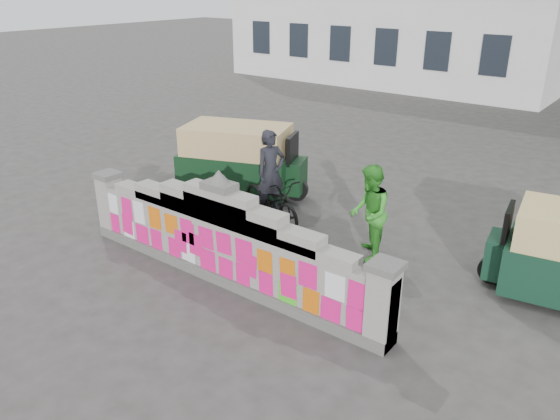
{
  "coord_description": "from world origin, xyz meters",
  "views": [
    {
      "loc": [
        5.79,
        -5.95,
        4.82
      ],
      "look_at": [
        0.47,
        1.0,
        1.1
      ],
      "focal_mm": 35.0,
      "sensor_mm": 36.0,
      "label": 1
    }
  ],
  "objects_px": {
    "cyclist_bike": "(271,200)",
    "cyclist_rider": "(271,184)",
    "rickshaw_left": "(240,159)",
    "pedestrian": "(369,213)"
  },
  "relations": [
    {
      "from": "cyclist_bike",
      "to": "cyclist_rider",
      "type": "xyz_separation_m",
      "value": [
        0.0,
        0.0,
        0.36
      ]
    },
    {
      "from": "rickshaw_left",
      "to": "pedestrian",
      "type": "bearing_deg",
      "value": -35.11
    },
    {
      "from": "cyclist_bike",
      "to": "pedestrian",
      "type": "relative_size",
      "value": 1.11
    },
    {
      "from": "cyclist_rider",
      "to": "pedestrian",
      "type": "height_order",
      "value": "pedestrian"
    },
    {
      "from": "cyclist_rider",
      "to": "cyclist_bike",
      "type": "bearing_deg",
      "value": 0.0
    },
    {
      "from": "rickshaw_left",
      "to": "cyclist_rider",
      "type": "bearing_deg",
      "value": -49.42
    },
    {
      "from": "cyclist_bike",
      "to": "rickshaw_left",
      "type": "height_order",
      "value": "rickshaw_left"
    },
    {
      "from": "cyclist_rider",
      "to": "pedestrian",
      "type": "bearing_deg",
      "value": -74.39
    },
    {
      "from": "cyclist_bike",
      "to": "cyclist_rider",
      "type": "height_order",
      "value": "cyclist_rider"
    },
    {
      "from": "cyclist_rider",
      "to": "rickshaw_left",
      "type": "relative_size",
      "value": 0.57
    }
  ]
}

